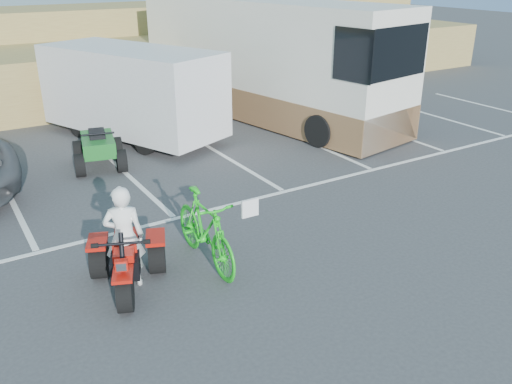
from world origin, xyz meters
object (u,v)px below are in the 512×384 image
red_trike_atv (129,288)px  green_dirt_bike (205,230)px  quad_atv_green (101,167)px  rv_motorhome (266,67)px  cargo_trailer (132,90)px  rider (124,237)px

red_trike_atv → green_dirt_bike: 1.57m
red_trike_atv → quad_atv_green: same height
green_dirt_bike → rv_motorhome: bearing=52.9°
rv_motorhome → red_trike_atv: bearing=-144.2°
cargo_trailer → rv_motorhome: bearing=-20.9°
red_trike_atv → quad_atv_green: 5.95m
red_trike_atv → cargo_trailer: size_ratio=0.28×
red_trike_atv → rider: (0.06, 0.14, 0.86)m
rider → quad_atv_green: 5.86m
rider → cargo_trailer: 8.19m
red_trike_atv → rider: size_ratio=0.97×
cargo_trailer → quad_atv_green: cargo_trailer is taller
rv_motorhome → quad_atv_green: 6.91m
green_dirt_bike → rv_motorhome: (6.23, 7.88, 0.96)m
red_trike_atv → rv_motorhome: (7.66, 7.95, 1.61)m
red_trike_atv → green_dirt_bike: (1.43, 0.07, 0.65)m
red_trike_atv → green_dirt_bike: size_ratio=0.77×
cargo_trailer → rv_motorhome: size_ratio=0.57×
rv_motorhome → quad_atv_green: rv_motorhome is taller
rv_motorhome → quad_atv_green: (-6.37, -2.15, -1.61)m
rider → green_dirt_bike: rider is taller
rider → quad_atv_green: bearing=-80.4°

